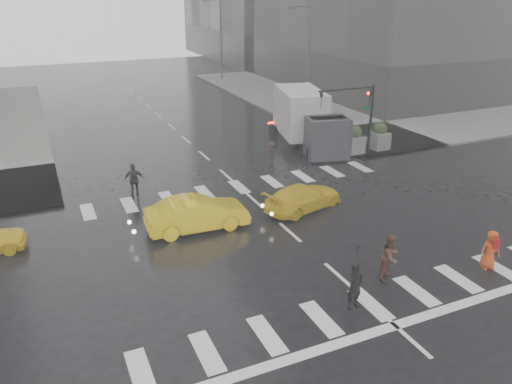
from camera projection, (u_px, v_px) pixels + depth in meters
name	position (u px, v px, depth m)	size (l,w,h in m)	color
ground	(290.00, 232.00, 22.34)	(120.00, 120.00, 0.00)	black
sidewalk_ne	(392.00, 109.00, 44.45)	(35.00, 35.00, 0.15)	slate
road_markings	(290.00, 232.00, 22.34)	(18.00, 48.00, 0.01)	silver
traffic_signal_pole	(359.00, 107.00, 31.28)	(4.45, 0.42, 4.50)	black
street_lamp_near	(307.00, 58.00, 39.75)	(2.15, 0.22, 9.00)	#59595B
street_lamp_far	(220.00, 36.00, 56.61)	(2.15, 0.22, 9.00)	#59595B
planter_west	(328.00, 144.00, 31.53)	(1.10, 1.10, 1.80)	slate
planter_mid	(354.00, 140.00, 32.29)	(1.10, 1.10, 1.80)	slate
planter_east	(380.00, 137.00, 33.05)	(1.10, 1.10, 1.80)	slate
pedestrian_black	(357.00, 267.00, 16.51)	(1.14, 1.16, 2.43)	black
pedestrian_brown	(391.00, 257.00, 18.53)	(0.87, 0.68, 1.80)	#4F2A1C
pedestrian_orange	(490.00, 250.00, 19.20)	(0.90, 0.74, 1.60)	#DC440F
pedestrian_far_a	(134.00, 180.00, 25.91)	(1.04, 0.64, 1.78)	black
pedestrian_far_b	(272.00, 152.00, 30.62)	(0.98, 0.54, 1.51)	black
taxi_mid	(197.00, 214.00, 22.35)	(1.61, 4.61, 1.52)	yellow
taxi_rear	(303.00, 197.00, 24.46)	(1.74, 3.79, 1.24)	yellow
box_truck	(307.00, 119.00, 33.36)	(2.66, 7.10, 3.77)	silver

